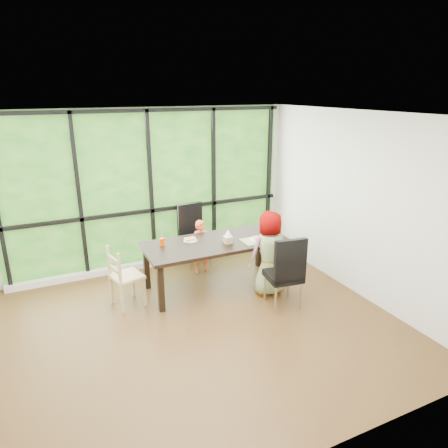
{
  "coord_description": "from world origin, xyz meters",
  "views": [
    {
      "loc": [
        -1.71,
        -4.33,
        2.98
      ],
      "look_at": [
        0.74,
        0.88,
        1.05
      ],
      "focal_mm": 32.48,
      "sensor_mm": 36.0,
      "label": 1
    }
  ],
  "objects": [
    {
      "name": "window_sill",
      "position": [
        0.0,
        2.15,
        0.05
      ],
      "size": [
        4.8,
        0.12,
        0.1
      ],
      "primitive_type": "cube",
      "color": "silver",
      "rests_on": "ground"
    },
    {
      "name": "plate_near",
      "position": [
        1.25,
        0.77,
        0.76
      ],
      "size": [
        0.22,
        0.22,
        0.01
      ],
      "primitive_type": "cylinder",
      "color": "white",
      "rests_on": "dining_table"
    },
    {
      "name": "chair_window_leather",
      "position": [
        0.65,
        1.88,
        0.54
      ],
      "size": [
        0.5,
        0.5,
        1.08
      ],
      "primitive_type": "cube",
      "rotation": [
        0.0,
        0.0,
        0.08
      ],
      "color": "black",
      "rests_on": "ground"
    },
    {
      "name": "child_older",
      "position": [
        1.29,
        0.44,
        0.65
      ],
      "size": [
        0.66,
        0.46,
        1.29
      ],
      "primitive_type": "imported",
      "rotation": [
        0.0,
        0.0,
        3.06
      ],
      "color": "slate",
      "rests_on": "ground"
    },
    {
      "name": "crepe_rolls_far",
      "position": [
        0.3,
        1.16,
        0.78
      ],
      "size": [
        0.2,
        0.12,
        0.04
      ],
      "primitive_type": null,
      "color": "tan",
      "rests_on": "plate_far"
    },
    {
      "name": "child_toddler",
      "position": [
        0.64,
        1.55,
        0.46
      ],
      "size": [
        0.34,
        0.23,
        0.92
      ],
      "primitive_type": "imported",
      "rotation": [
        0.0,
        0.0,
        -0.03
      ],
      "color": "#E7572C",
      "rests_on": "ground"
    },
    {
      "name": "foliage_backdrop",
      "position": [
        0.0,
        2.23,
        1.35
      ],
      "size": [
        4.8,
        0.02,
        2.65
      ],
      "primitive_type": "cube",
      "color": "#1A5317",
      "rests_on": "back_wall"
    },
    {
      "name": "ground",
      "position": [
        0.0,
        0.0,
        0.0
      ],
      "size": [
        5.0,
        5.0,
        0.0
      ],
      "primitive_type": "plane",
      "color": "black",
      "rests_on": "ground"
    },
    {
      "name": "tissue",
      "position": [
        0.79,
        0.84,
        0.91
      ],
      "size": [
        0.12,
        0.12,
        0.11
      ],
      "primitive_type": "cone",
      "color": "white",
      "rests_on": "tissue_box"
    },
    {
      "name": "orange_cup",
      "position": [
        -0.15,
        1.16,
        0.81
      ],
      "size": [
        0.07,
        0.07,
        0.11
      ],
      "primitive_type": "cylinder",
      "color": "#ED4100",
      "rests_on": "dining_table"
    },
    {
      "name": "dining_table",
      "position": [
        0.64,
        0.98,
        0.38
      ],
      "size": [
        2.24,
        1.06,
        0.75
      ],
      "primitive_type": "cube",
      "rotation": [
        0.0,
        0.0,
        -0.04
      ],
      "color": "black",
      "rests_on": "ground"
    },
    {
      "name": "straw_white",
      "position": [
        -0.15,
        1.16,
        0.9
      ],
      "size": [
        0.01,
        0.04,
        0.2
      ],
      "primitive_type": "cylinder",
      "rotation": [
        0.14,
        0.0,
        0.0
      ],
      "color": "white",
      "rests_on": "orange_cup"
    },
    {
      "name": "white_mug",
      "position": [
        1.62,
        1.02,
        0.79
      ],
      "size": [
        0.08,
        0.08,
        0.08
      ],
      "primitive_type": "cylinder",
      "color": "white",
      "rests_on": "dining_table"
    },
    {
      "name": "placemat",
      "position": [
        1.23,
        0.75,
        0.75
      ],
      "size": [
        0.45,
        0.33,
        0.01
      ],
      "primitive_type": "cube",
      "color": "tan",
      "rests_on": "dining_table"
    },
    {
      "name": "crepe_rolls_near",
      "position": [
        1.25,
        0.77,
        0.78
      ],
      "size": [
        0.1,
        0.12,
        0.04
      ],
      "primitive_type": null,
      "color": "tan",
      "rests_on": "plate_near"
    },
    {
      "name": "straw_pink",
      "position": [
        1.54,
        0.7,
        0.91
      ],
      "size": [
        0.01,
        0.04,
        0.2
      ],
      "primitive_type": "cylinder",
      "rotation": [
        0.14,
        0.0,
        0.0
      ],
      "color": "pink",
      "rests_on": "green_cup"
    },
    {
      "name": "green_cup",
      "position": [
        1.54,
        0.7,
        0.81
      ],
      "size": [
        0.08,
        0.08,
        0.12
      ],
      "primitive_type": "cylinder",
      "color": "green",
      "rests_on": "dining_table"
    },
    {
      "name": "tissue_box",
      "position": [
        0.79,
        0.84,
        0.8
      ],
      "size": [
        0.12,
        0.12,
        0.1
      ],
      "primitive_type": "cube",
      "color": "tan",
      "rests_on": "dining_table"
    },
    {
      "name": "chair_interior_leather",
      "position": [
        1.26,
        0.02,
        0.54
      ],
      "size": [
        0.52,
        0.52,
        1.08
      ],
      "primitive_type": "cube",
      "rotation": [
        0.0,
        0.0,
        3.0
      ],
      "color": "black",
      "rests_on": "ground"
    },
    {
      "name": "back_wall",
      "position": [
        0.0,
        2.25,
        1.35
      ],
      "size": [
        5.0,
        0.0,
        5.0
      ],
      "primitive_type": "plane",
      "rotation": [
        1.57,
        0.0,
        0.0
      ],
      "color": "silver",
      "rests_on": "ground"
    },
    {
      "name": "plate_far",
      "position": [
        0.3,
        1.16,
        0.76
      ],
      "size": [
        0.21,
        0.21,
        0.01
      ],
      "primitive_type": "cylinder",
      "color": "white",
      "rests_on": "dining_table"
    },
    {
      "name": "window_mullions",
      "position": [
        0.0,
        2.19,
        1.35
      ],
      "size": [
        4.8,
        0.06,
        2.65
      ],
      "primitive_type": null,
      "color": "black",
      "rests_on": "back_wall"
    },
    {
      "name": "chair_end_beech",
      "position": [
        -0.74,
        0.98,
        0.45
      ],
      "size": [
        0.48,
        0.5,
        0.9
      ],
      "primitive_type": "cube",
      "rotation": [
        0.0,
        0.0,
        1.8
      ],
      "color": "tan",
      "rests_on": "ground"
    }
  ]
}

